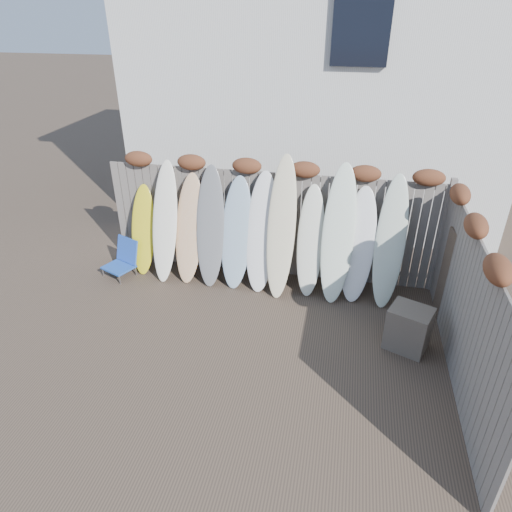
% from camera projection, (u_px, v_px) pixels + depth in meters
% --- Properties ---
extents(ground, '(80.00, 80.00, 0.00)m').
position_uv_depth(ground, '(240.00, 353.00, 6.78)').
color(ground, '#493A2D').
extents(back_fence, '(6.05, 0.28, 2.24)m').
position_uv_depth(back_fence, '(273.00, 216.00, 8.24)').
color(back_fence, slate).
rests_on(back_fence, ground).
extents(right_fence, '(0.28, 4.40, 2.24)m').
position_uv_depth(right_fence, '(467.00, 304.00, 5.91)').
color(right_fence, slate).
rests_on(right_fence, ground).
extents(house, '(8.50, 5.50, 6.33)m').
position_uv_depth(house, '(322.00, 68.00, 10.69)').
color(house, silver).
rests_on(house, ground).
extents(beach_chair, '(0.69, 0.71, 0.69)m').
position_uv_depth(beach_chair, '(123.00, 259.00, 8.62)').
color(beach_chair, '#2251AD').
rests_on(beach_chair, ground).
extents(wooden_crate, '(0.73, 0.67, 0.68)m').
position_uv_depth(wooden_crate, '(408.00, 328.00, 6.75)').
color(wooden_crate, '#66564C').
rests_on(wooden_crate, ground).
extents(lattice_panel, '(0.22, 1.03, 1.56)m').
position_uv_depth(lattice_panel, '(453.00, 287.00, 6.92)').
color(lattice_panel, '#392C23').
rests_on(lattice_panel, ground).
extents(surfboard_0, '(0.47, 0.60, 1.65)m').
position_uv_depth(surfboard_0, '(143.00, 230.00, 8.54)').
color(surfboard_0, yellow).
rests_on(surfboard_0, ground).
extents(surfboard_1, '(0.51, 0.78, 2.15)m').
position_uv_depth(surfboard_1, '(165.00, 222.00, 8.26)').
color(surfboard_1, white).
rests_on(surfboard_1, ground).
extents(surfboard_2, '(0.59, 0.74, 1.95)m').
position_uv_depth(surfboard_2, '(189.00, 229.00, 8.24)').
color(surfboard_2, '#FDD483').
rests_on(surfboard_2, ground).
extents(surfboard_3, '(0.57, 0.79, 2.11)m').
position_uv_depth(surfboard_3, '(210.00, 227.00, 8.13)').
color(surfboard_3, slate).
rests_on(surfboard_3, ground).
extents(surfboard_4, '(0.58, 0.72, 1.96)m').
position_uv_depth(surfboard_4, '(236.00, 233.00, 8.08)').
color(surfboard_4, '#95B0C6').
rests_on(surfboard_4, ground).
extents(surfboard_5, '(0.57, 0.75, 2.07)m').
position_uv_depth(surfboard_5, '(262.00, 233.00, 7.97)').
color(surfboard_5, white).
rests_on(surfboard_5, ground).
extents(surfboard_6, '(0.49, 0.84, 2.39)m').
position_uv_depth(surfboard_6, '(281.00, 228.00, 7.77)').
color(surfboard_6, beige).
rests_on(surfboard_6, ground).
extents(surfboard_7, '(0.48, 0.69, 1.90)m').
position_uv_depth(surfboard_7, '(310.00, 241.00, 7.88)').
color(surfboard_7, white).
rests_on(surfboard_7, ground).
extents(surfboard_8, '(0.58, 0.83, 2.30)m').
position_uv_depth(surfboard_8, '(338.00, 235.00, 7.65)').
color(surfboard_8, white).
rests_on(surfboard_8, ground).
extents(surfboard_9, '(0.60, 0.73, 1.93)m').
position_uv_depth(surfboard_9, '(358.00, 245.00, 7.71)').
color(surfboard_9, white).
rests_on(surfboard_9, ground).
extents(surfboard_10, '(0.55, 0.80, 2.18)m').
position_uv_depth(surfboard_10, '(390.00, 242.00, 7.54)').
color(surfboard_10, silver).
rests_on(surfboard_10, ground).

